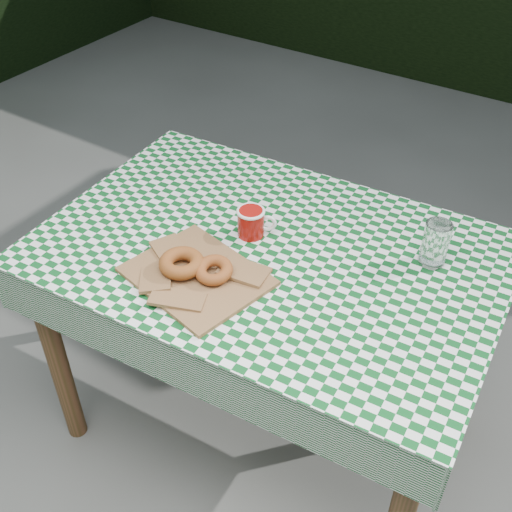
{
  "coord_description": "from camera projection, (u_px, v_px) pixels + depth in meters",
  "views": [
    {
      "loc": [
        0.79,
        -1.14,
        1.8
      ],
      "look_at": [
        0.11,
        -0.11,
        0.79
      ],
      "focal_mm": 44.37,
      "sensor_mm": 36.0,
      "label": 1
    }
  ],
  "objects": [
    {
      "name": "bagel_front",
      "position": [
        182.0,
        263.0,
        1.57
      ],
      "size": [
        0.12,
        0.12,
        0.04
      ],
      "primitive_type": "torus",
      "rotation": [
        0.0,
        0.0,
        -0.07
      ],
      "color": "brown",
      "rests_on": "paper_bag"
    },
    {
      "name": "bagel_back",
      "position": [
        214.0,
        270.0,
        1.55
      ],
      "size": [
        0.11,
        0.11,
        0.03
      ],
      "primitive_type": "torus",
      "rotation": [
        0.0,
        0.0,
        0.12
      ],
      "color": "brown",
      "rests_on": "paper_bag"
    },
    {
      "name": "coffee_mug",
      "position": [
        251.0,
        222.0,
        1.69
      ],
      "size": [
        0.19,
        0.19,
        0.08
      ],
      "primitive_type": null,
      "rotation": [
        0.0,
        0.0,
        0.5
      ],
      "color": "#920E09",
      "rests_on": "tablecloth"
    },
    {
      "name": "tablecloth",
      "position": [
        269.0,
        250.0,
        1.67
      ],
      "size": [
        1.26,
        0.89,
        0.01
      ],
      "primitive_type": "cube",
      "rotation": [
        0.0,
        0.0,
        0.07
      ],
      "color": "#0B491B",
      "rests_on": "table"
    },
    {
      "name": "ground",
      "position": [
        246.0,
        401.0,
        2.22
      ],
      "size": [
        60.0,
        60.0,
        0.0
      ],
      "primitive_type": "plane",
      "color": "#52524D",
      "rests_on": "ground"
    },
    {
      "name": "drinking_glass",
      "position": [
        435.0,
        244.0,
        1.59
      ],
      "size": [
        0.07,
        0.07,
        0.12
      ],
      "primitive_type": "cylinder",
      "rotation": [
        0.0,
        0.0,
        0.1
      ],
      "color": "white",
      "rests_on": "tablecloth"
    },
    {
      "name": "paper_bag",
      "position": [
        197.0,
        275.0,
        1.57
      ],
      "size": [
        0.38,
        0.33,
        0.02
      ],
      "primitive_type": "cube",
      "rotation": [
        0.0,
        0.0,
        -0.22
      ],
      "color": "#925E3F",
      "rests_on": "tablecloth"
    },
    {
      "name": "table",
      "position": [
        267.0,
        347.0,
        1.91
      ],
      "size": [
        1.24,
        0.87,
        0.75
      ],
      "primitive_type": "cube",
      "rotation": [
        0.0,
        0.0,
        0.07
      ],
      "color": "#523A1C",
      "rests_on": "ground"
    }
  ]
}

